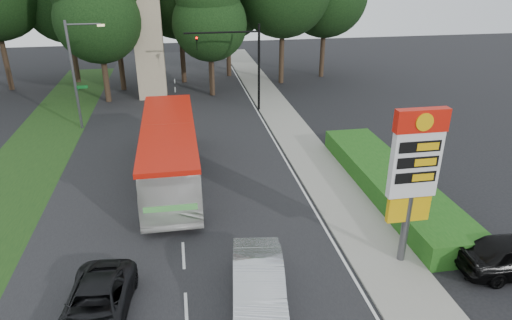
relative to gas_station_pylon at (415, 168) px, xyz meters
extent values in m
cube|color=black|center=(-9.20, 10.01, -4.44)|extent=(14.00, 80.00, 0.02)
cube|color=gray|center=(-0.70, 10.01, -4.39)|extent=(3.00, 80.00, 0.12)
cube|color=#193814|center=(-18.70, 16.01, -4.44)|extent=(5.00, 50.00, 0.02)
cube|color=#1A4F15|center=(2.30, 6.01, -3.85)|extent=(3.00, 14.00, 1.20)
cylinder|color=#59595E|center=(0.00, 0.01, -2.85)|extent=(0.32, 0.32, 3.20)
cube|color=#DBA40B|center=(0.00, 0.01, -1.85)|extent=(1.80, 0.25, 1.10)
cube|color=silver|center=(0.00, 0.01, 0.15)|extent=(2.00, 0.35, 2.80)
cube|color=red|center=(0.00, 0.01, 1.95)|extent=(2.10, 0.40, 0.90)
cylinder|color=#DBA40B|center=(0.00, -0.21, 1.95)|extent=(0.70, 0.05, 0.70)
cube|color=black|center=(0.00, -0.18, 0.95)|extent=(1.70, 0.04, 0.45)
cube|color=black|center=(0.00, -0.18, 0.30)|extent=(1.70, 0.04, 0.45)
cube|color=black|center=(0.00, -0.18, -0.35)|extent=(1.70, 0.04, 0.45)
cylinder|color=black|center=(-2.20, 22.01, -0.85)|extent=(0.20, 0.20, 7.20)
cylinder|color=black|center=(-5.20, 22.01, 2.15)|extent=(6.00, 0.14, 0.14)
imported|color=black|center=(-7.20, 22.01, 1.90)|extent=(0.18, 0.22, 1.10)
sphere|color=#FF0C05|center=(-7.20, 21.86, 1.80)|extent=(0.18, 0.18, 0.18)
cylinder|color=#59595E|center=(-16.40, 20.01, -0.45)|extent=(0.20, 0.20, 8.00)
cylinder|color=#59595E|center=(-15.20, 20.01, 3.25)|extent=(2.40, 0.12, 0.12)
cube|color=#FFE599|center=(-14.00, 20.01, 3.15)|extent=(0.50, 0.22, 0.14)
cube|color=#0C591E|center=(-15.95, 20.01, -1.25)|extent=(0.85, 0.04, 0.22)
cube|color=#0C591E|center=(-16.40, 20.46, -1.55)|extent=(0.04, 0.85, 0.22)
cube|color=tan|center=(-11.20, 28.01, 0.05)|extent=(2.50, 2.50, 9.00)
cylinder|color=#2D2116|center=(-25.20, 33.01, -1.30)|extent=(0.50, 0.50, 6.30)
cylinder|color=#2D2116|center=(-19.20, 35.01, -1.75)|extent=(0.50, 0.50, 5.40)
cylinder|color=#2D2116|center=(-14.20, 31.01, -1.21)|extent=(0.50, 0.50, 6.48)
cylinder|color=#2D2116|center=(-8.20, 33.01, -1.48)|extent=(0.50, 0.50, 5.94)
cylinder|color=#2D2116|center=(-3.20, 35.01, -1.84)|extent=(0.50, 0.50, 5.22)
sphere|color=black|center=(-3.20, 35.01, 3.53)|extent=(8.12, 8.12, 8.12)
cylinder|color=#2D2116|center=(1.80, 31.01, -1.39)|extent=(0.50, 0.50, 6.12)
cylinder|color=#2D2116|center=(6.80, 33.01, -1.66)|extent=(0.50, 0.50, 5.58)
cylinder|color=#2D2116|center=(-15.20, 27.01, -2.11)|extent=(0.50, 0.50, 4.68)
sphere|color=black|center=(-15.20, 27.01, 2.70)|extent=(7.28, 7.28, 7.28)
cylinder|color=#2D2116|center=(-5.70, 27.51, -2.29)|extent=(0.50, 0.50, 4.32)
sphere|color=black|center=(-5.70, 27.51, 2.15)|extent=(6.72, 6.72, 6.72)
imported|color=silver|center=(-9.64, 9.60, -2.73)|extent=(2.91, 12.31, 3.43)
imported|color=#AAAEB2|center=(-6.51, -1.62, -3.56)|extent=(2.55, 5.58, 1.77)
imported|color=black|center=(-12.33, -1.40, -3.77)|extent=(2.69, 5.08, 1.36)
camera|label=1|loc=(-8.93, -14.89, 7.51)|focal=32.00mm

